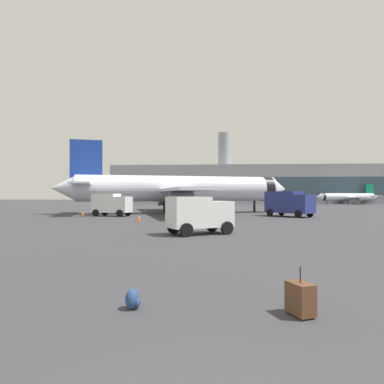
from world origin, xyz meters
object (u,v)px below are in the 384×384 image
at_px(fuel_truck, 289,203).
at_px(traveller_backpack, 133,299).
at_px(safety_cone_outer, 139,218).
at_px(rolling_suitcase, 300,298).
at_px(safety_cone_near, 218,209).
at_px(safety_cone_far, 217,221).
at_px(service_truck, 111,204).
at_px(airplane_at_gate, 179,189).
at_px(airplane_taxiing, 348,197).
at_px(cargo_van, 199,213).
at_px(safety_cone_mid, 83,213).

xyz_separation_m(fuel_truck, traveller_backpack, (-11.33, -35.60, -1.54)).
height_order(safety_cone_outer, rolling_suitcase, rolling_suitcase).
height_order(fuel_truck, rolling_suitcase, fuel_truck).
bearing_deg(safety_cone_near, safety_cone_far, -90.76).
bearing_deg(service_truck, safety_cone_outer, -55.46).
height_order(safety_cone_far, traveller_backpack, safety_cone_far).
relative_size(airplane_at_gate, rolling_suitcase, 31.82).
bearing_deg(safety_cone_far, traveller_backpack, -95.36).
height_order(airplane_taxiing, cargo_van, airplane_taxiing).
relative_size(safety_cone_near, safety_cone_mid, 1.33).
xyz_separation_m(safety_cone_near, safety_cone_outer, (-8.46, -21.72, -0.09)).
height_order(rolling_suitcase, traveller_backpack, rolling_suitcase).
relative_size(fuel_truck, safety_cone_near, 7.38).
bearing_deg(fuel_truck, service_truck, -178.46).
relative_size(service_truck, cargo_van, 1.07).
xyz_separation_m(fuel_truck, cargo_van, (-10.45, -20.11, -0.32)).
bearing_deg(traveller_backpack, rolling_suitcase, -2.86).
height_order(safety_cone_near, safety_cone_outer, safety_cone_near).
relative_size(airplane_at_gate, traveller_backpack, 72.93).
xyz_separation_m(safety_cone_near, safety_cone_far, (-0.35, -26.26, -0.01)).
xyz_separation_m(airplane_taxiing, traveller_backpack, (-42.49, -98.36, -1.92)).
relative_size(service_truck, fuel_truck, 0.85).
xyz_separation_m(safety_cone_far, safety_cone_outer, (-8.12, 4.54, -0.08)).
bearing_deg(safety_cone_mid, fuel_truck, -2.49).
bearing_deg(traveller_backpack, safety_cone_mid, 113.29).
bearing_deg(safety_cone_outer, fuel_truck, 25.77).
bearing_deg(traveller_backpack, airplane_taxiing, 66.64).
relative_size(fuel_truck, cargo_van, 1.25).
height_order(service_truck, traveller_backpack, service_truck).
bearing_deg(rolling_suitcase, safety_cone_mid, 118.04).
height_order(airplane_taxiing, fuel_truck, airplane_taxiing).
xyz_separation_m(service_truck, fuel_truck, (22.65, 0.61, 0.16)).
distance_m(service_truck, safety_cone_far, 18.26).
height_order(airplane_taxiing, traveller_backpack, airplane_taxiing).
bearing_deg(airplane_at_gate, safety_cone_mid, -154.97).
xyz_separation_m(service_truck, safety_cone_outer, (5.33, -7.75, -1.30)).
height_order(safety_cone_near, traveller_backpack, safety_cone_near).
bearing_deg(service_truck, safety_cone_mid, 158.38).
distance_m(safety_cone_outer, traveller_backpack, 27.89).
bearing_deg(safety_cone_far, cargo_van, -99.80).
height_order(cargo_van, safety_cone_mid, cargo_van).
height_order(cargo_van, traveller_backpack, cargo_van).
bearing_deg(fuel_truck, safety_cone_far, -125.50).
height_order(airplane_at_gate, safety_cone_far, airplane_at_gate).
bearing_deg(safety_cone_near, service_truck, -134.64).
distance_m(service_truck, cargo_van, 23.01).
height_order(safety_cone_far, rolling_suitcase, rolling_suitcase).
bearing_deg(rolling_suitcase, cargo_van, 100.74).
distance_m(cargo_van, safety_cone_far, 7.40).
distance_m(safety_cone_near, safety_cone_mid, 21.99).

